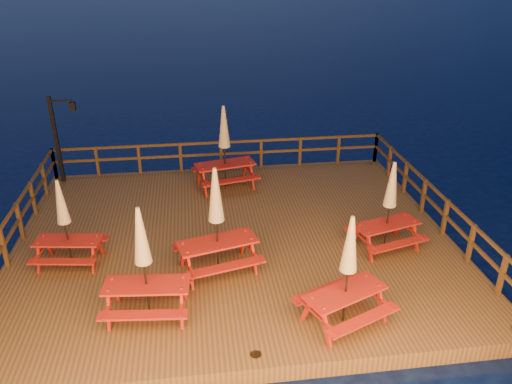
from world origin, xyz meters
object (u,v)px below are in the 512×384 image
lamp_post (60,132)px  picnic_table_2 (224,146)px  picnic_table_1 (348,269)px  picnic_table_0 (64,222)px

lamp_post → picnic_table_2: 5.56m
lamp_post → picnic_table_1: (7.41, -8.40, -0.46)m
picnic_table_2 → lamp_post: bearing=154.8°
picnic_table_0 → picnic_table_2: bearing=51.9°
lamp_post → picnic_table_1: bearing=-48.6°
picnic_table_1 → picnic_table_2: picnic_table_2 is taller
picnic_table_1 → picnic_table_2: (-1.99, 7.19, 0.13)m
lamp_post → picnic_table_0: (1.13, -5.32, -0.58)m
picnic_table_0 → picnic_table_1: (6.28, -3.08, 0.12)m
lamp_post → picnic_table_1: size_ratio=1.17×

